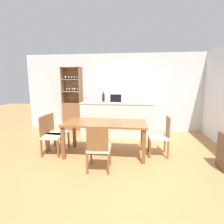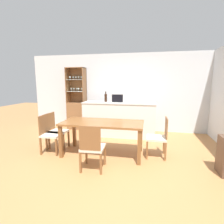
{
  "view_description": "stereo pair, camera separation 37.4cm",
  "coord_description": "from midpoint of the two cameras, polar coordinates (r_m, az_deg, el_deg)",
  "views": [
    {
      "loc": [
        0.33,
        -3.29,
        1.62
      ],
      "look_at": [
        -0.22,
        1.15,
        0.85
      ],
      "focal_mm": 28.0,
      "sensor_mm": 36.0,
      "label": 1
    },
    {
      "loc": [
        0.7,
        -3.23,
        1.62
      ],
      "look_at": [
        -0.22,
        1.15,
        0.85
      ],
      "focal_mm": 28.0,
      "sensor_mm": 36.0,
      "label": 2
    }
  ],
  "objects": [
    {
      "name": "dining_chair_side_left_near",
      "position": [
        4.25,
        -21.82,
        -7.12
      ],
      "size": [
        0.44,
        0.44,
        0.88
      ],
      "rotation": [
        0.0,
        0.0,
        -1.52
      ],
      "color": "beige",
      "rests_on": "ground_plane"
    },
    {
      "name": "microwave",
      "position": [
        5.21,
        0.13,
        4.66
      ],
      "size": [
        0.51,
        0.35,
        0.27
      ],
      "color": "silver",
      "rests_on": "kitchen_counter"
    },
    {
      "name": "display_cabinet",
      "position": [
        6.19,
        -14.35,
        0.23
      ],
      "size": [
        0.62,
        0.38,
        2.1
      ],
      "color": "brown",
      "rests_on": "ground_plane"
    },
    {
      "name": "dining_chair_head_near",
      "position": [
        3.26,
        -7.69,
        -11.58
      ],
      "size": [
        0.44,
        0.44,
        0.88
      ],
      "rotation": [
        0.0,
        0.0,
        0.06
      ],
      "color": "beige",
      "rests_on": "ground_plane"
    },
    {
      "name": "dining_chair_side_left_far",
      "position": [
        4.46,
        -20.25,
        -6.22
      ],
      "size": [
        0.45,
        0.45,
        0.88
      ],
      "rotation": [
        0.0,
        0.0,
        -1.65
      ],
      "color": "beige",
      "rests_on": "ground_plane"
    },
    {
      "name": "dining_table",
      "position": [
        3.88,
        -5.03,
        -4.6
      ],
      "size": [
        1.79,
        0.83,
        0.75
      ],
      "color": "brown",
      "rests_on": "ground_plane"
    },
    {
      "name": "kitchen_counter",
      "position": [
        5.31,
        -0.37,
        -2.29
      ],
      "size": [
        2.16,
        0.65,
        1.03
      ],
      "color": "silver",
      "rests_on": "ground_plane"
    },
    {
      "name": "wall_back",
      "position": [
        5.92,
        2.09,
        6.37
      ],
      "size": [
        6.8,
        0.06,
        2.55
      ],
      "color": "silver",
      "rests_on": "ground_plane"
    },
    {
      "name": "wine_bottle",
      "position": [
        5.35,
        -4.83,
        4.69
      ],
      "size": [
        0.08,
        0.08,
        0.31
      ],
      "color": "black",
      "rests_on": "kitchen_counter"
    },
    {
      "name": "dining_chair_side_right_far",
      "position": [
        4.0,
        12.95,
        -7.68
      ],
      "size": [
        0.42,
        0.42,
        0.88
      ],
      "rotation": [
        0.0,
        0.0,
        1.58
      ],
      "color": "beige",
      "rests_on": "ground_plane"
    },
    {
      "name": "ground_plane",
      "position": [
        3.68,
        -1.75,
        -16.43
      ],
      "size": [
        18.0,
        18.0,
        0.0
      ],
      "primitive_type": "plane",
      "color": "#B27A47"
    }
  ]
}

